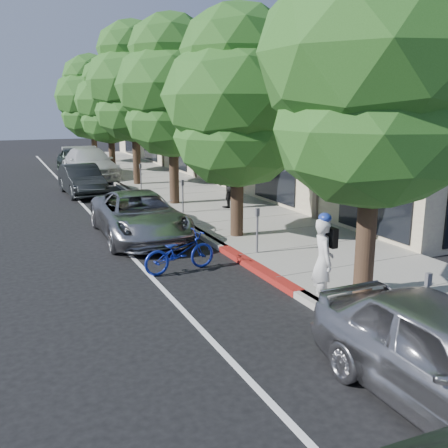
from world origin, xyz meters
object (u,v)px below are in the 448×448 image
street_tree_3 (134,84)px  street_tree_4 (109,102)px  silver_suv (139,216)px  pedestrian (228,185)px  bicycle (180,252)px  dark_sedan (82,180)px  dark_suv_far (76,161)px  street_tree_5 (92,98)px  street_tree_2 (172,88)px  street_tree_0 (378,61)px  street_tree_1 (238,99)px  white_pickup (90,164)px  cyclist (323,261)px

street_tree_3 → street_tree_4: (0.00, 6.00, -0.83)m
silver_suv → pedestrian: bearing=33.2°
bicycle → dark_sedan: bearing=-5.5°
silver_suv → dark_suv_far: (0.60, 17.02, 0.08)m
street_tree_4 → street_tree_5: street_tree_5 is taller
street_tree_2 → bicycle: size_ratio=3.99×
silver_suv → dark_sedan: silver_suv is taller
street_tree_0 → bicycle: street_tree_0 is taller
street_tree_5 → bicycle: (-2.70, -26.22, -4.25)m
pedestrian → street_tree_1: bearing=66.8°
silver_suv → street_tree_2: bearing=60.6°
street_tree_1 → white_pickup: street_tree_1 is taller
street_tree_5 → pedestrian: bearing=-85.2°
silver_suv → dark_suv_far: dark_suv_far is taller
street_tree_4 → street_tree_5: 6.01m
street_tree_4 → silver_suv: 17.13m
dark_sedan → white_pickup: (1.36, 5.60, 0.16)m
street_tree_1 → street_tree_2: street_tree_2 is taller
pedestrian → white_pickup: bearing=-75.7°
street_tree_1 → dark_sedan: (-3.10, 10.50, -3.60)m
dark_suv_far → pedestrian: bearing=-77.8°
street_tree_1 → street_tree_0: bearing=-90.0°
bicycle → dark_suv_far: (0.56, 20.75, 0.30)m
pedestrian → street_tree_3: bearing=-79.6°
white_pickup → silver_suv: bearing=-96.5°
street_tree_3 → silver_suv: size_ratio=1.59×
bicycle → dark_sedan: size_ratio=0.44×
street_tree_2 → dark_sedan: street_tree_2 is taller
street_tree_3 → cyclist: street_tree_3 is taller
street_tree_4 → silver_suv: bearing=-99.4°
street_tree_3 → dark_suv_far: 8.18m
cyclist → pedestrian: 9.92m
street_tree_4 → pedestrian: bearing=-83.2°
street_tree_3 → bicycle: size_ratio=4.31×
street_tree_1 → dark_sedan: bearing=106.4°
street_tree_4 → dark_sedan: (-3.10, -7.50, -3.70)m
street_tree_0 → pedestrian: size_ratio=4.35×
street_tree_4 → silver_suv: street_tree_4 is taller
bicycle → dark_suv_far: size_ratio=0.41×
pedestrian → dark_sedan: bearing=-54.6°
street_tree_1 → cyclist: 6.48m
bicycle → dark_suv_far: bearing=-8.9°
bicycle → silver_suv: 3.73m
cyclist → bicycle: 3.87m
street_tree_1 → cyclist: street_tree_1 is taller
street_tree_0 → pedestrian: (1.66, 10.17, -3.88)m
street_tree_3 → dark_sedan: size_ratio=1.91×
street_tree_3 → bicycle: 15.24m
street_tree_3 → street_tree_4: bearing=90.0°
street_tree_3 → street_tree_5: (0.00, 12.00, -0.50)m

